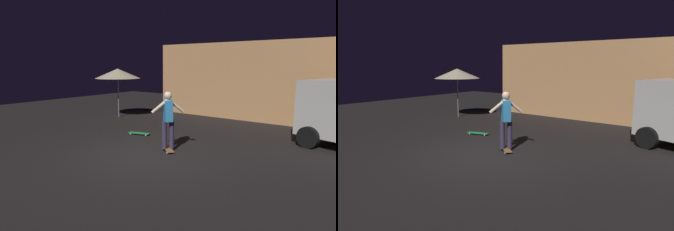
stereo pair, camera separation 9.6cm
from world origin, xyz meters
The scene contains 6 objects.
ground_plane centered at (0.00, 0.00, 0.00)m, with size 28.00×28.00×0.00m, color black.
low_building centered at (0.68, 8.00, 1.74)m, with size 10.29×3.11×3.49m.
patio_umbrella centered at (-4.98, 3.67, 2.07)m, with size 2.10×2.10×2.30m.
skateboard_ridden centered at (0.26, 0.69, 0.06)m, with size 0.72×0.66×0.07m.
skateboard_spare centered at (-1.76, 1.63, 0.06)m, with size 0.80×0.42×0.07m.
skater centered at (0.26, 0.69, 1.04)m, with size 0.70×0.81×1.67m.
Camera 1 is at (5.32, -5.92, 2.51)m, focal length 31.43 mm.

